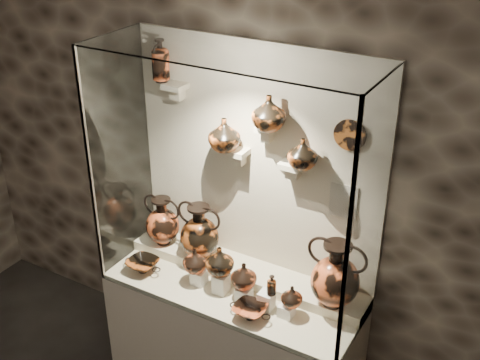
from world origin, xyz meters
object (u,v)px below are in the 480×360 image
(amphora_left, at_px, (163,221))
(lekythos_tall, at_px, (161,58))
(ovoid_vase_c, at_px, (303,154))
(amphora_mid, at_px, (200,232))
(ovoid_vase_a, at_px, (224,134))
(jug_c, at_px, (244,275))
(jug_b, at_px, (220,260))
(jug_a, at_px, (195,260))
(lekythos_small, at_px, (272,284))
(amphora_right, at_px, (335,274))
(kylix_left, at_px, (143,264))
(kylix_right, at_px, (250,310))
(ovoid_vase_b, at_px, (269,113))
(jug_e, at_px, (292,296))

(amphora_left, distance_m, lekythos_tall, 1.14)
(ovoid_vase_c, bearing_deg, amphora_mid, -179.43)
(lekythos_tall, distance_m, ovoid_vase_a, 0.63)
(amphora_left, xyz_separation_m, jug_c, (0.76, -0.18, -0.07))
(jug_c, bearing_deg, jug_b, -161.49)
(jug_a, bearing_deg, lekythos_small, -11.24)
(jug_a, xyz_separation_m, jug_b, (0.17, 0.03, 0.04))
(amphora_right, bearing_deg, lekythos_small, -176.77)
(amphora_mid, xyz_separation_m, lekythos_tall, (-0.31, 0.10, 1.12))
(kylix_left, bearing_deg, amphora_right, 27.98)
(jug_b, distance_m, kylix_right, 0.38)
(amphora_left, xyz_separation_m, ovoid_vase_b, (0.79, 0.04, 0.94))
(amphora_mid, distance_m, ovoid_vase_c, 0.99)
(lekythos_small, distance_m, ovoid_vase_a, 0.95)
(jug_b, bearing_deg, amphora_mid, 135.52)
(kylix_left, distance_m, ovoid_vase_a, 1.09)
(lekythos_small, bearing_deg, amphora_mid, 151.76)
(amphora_right, bearing_deg, kylix_left, 167.39)
(lekythos_small, relative_size, lekythos_tall, 0.53)
(lekythos_small, bearing_deg, ovoid_vase_c, 67.27)
(amphora_left, height_order, ovoid_vase_c, ovoid_vase_c)
(ovoid_vase_c, bearing_deg, jug_e, -76.10)
(lekythos_tall, bearing_deg, jug_a, -29.27)
(amphora_mid, height_order, ovoid_vase_b, ovoid_vase_b)
(amphora_mid, height_order, ovoid_vase_c, ovoid_vase_c)
(amphora_left, distance_m, jug_a, 0.46)
(jug_e, relative_size, lekythos_tall, 0.46)
(lekythos_tall, bearing_deg, amphora_right, 1.48)
(jug_c, xyz_separation_m, lekythos_small, (0.20, -0.02, 0.02))
(kylix_right, xyz_separation_m, ovoid_vase_c, (0.13, 0.38, 0.93))
(amphora_right, bearing_deg, jug_b, 168.43)
(jug_e, bearing_deg, kylix_left, -154.00)
(jug_a, height_order, lekythos_tall, lekythos_tall)
(ovoid_vase_c, bearing_deg, jug_b, -156.38)
(lekythos_tall, xyz_separation_m, ovoid_vase_a, (0.48, -0.04, -0.40))
(lekythos_small, relative_size, kylix_right, 0.60)
(kylix_left, relative_size, ovoid_vase_a, 1.29)
(jug_b, bearing_deg, kylix_left, 177.27)
(jug_e, xyz_separation_m, kylix_left, (-1.07, -0.09, -0.10))
(amphora_right, xyz_separation_m, ovoid_vase_b, (-0.51, 0.07, 0.90))
(jug_c, distance_m, ovoid_vase_b, 1.04)
(amphora_right, relative_size, jug_c, 2.53)
(kylix_right, bearing_deg, amphora_right, 18.13)
(kylix_left, relative_size, kylix_right, 1.03)
(lekythos_tall, relative_size, ovoid_vase_a, 1.44)
(jug_c, height_order, ovoid_vase_b, ovoid_vase_b)
(lekythos_small, xyz_separation_m, ovoid_vase_c, (0.05, 0.25, 0.78))
(amphora_right, height_order, ovoid_vase_a, ovoid_vase_a)
(amphora_right, distance_m, kylix_left, 1.32)
(lekythos_small, distance_m, lekythos_tall, 1.55)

